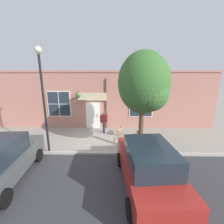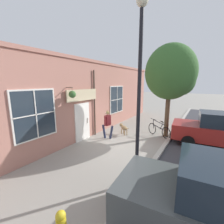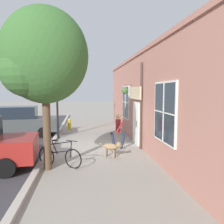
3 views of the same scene
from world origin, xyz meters
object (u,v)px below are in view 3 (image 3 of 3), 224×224
object	(u,v)px
pedestrian_walking	(118,128)
fire_hydrant	(69,124)
street_lamp	(57,75)
street_tree_by_curb	(42,59)
leaning_bicycle	(60,156)
parked_car_nearest_curb	(19,121)
dog_on_leash	(112,147)

from	to	relation	value
pedestrian_walking	fire_hydrant	distance (m)	5.93
street_lamp	pedestrian_walking	bearing A→B (deg)	136.96
street_tree_by_curb	leaning_bicycle	size ratio (longest dim) A/B	3.42
pedestrian_walking	fire_hydrant	bearing A→B (deg)	-65.02
leaning_bicycle	parked_car_nearest_curb	xyz separation A→B (m)	(2.87, -5.70, 0.50)
dog_on_leash	street_tree_by_curb	xyz separation A→B (m)	(2.42, 1.12, 3.26)
dog_on_leash	street_tree_by_curb	distance (m)	4.21
street_lamp	fire_hydrant	size ratio (longest dim) A/B	7.09
street_tree_by_curb	parked_car_nearest_curb	bearing A→B (deg)	-67.97
pedestrian_walking	leaning_bicycle	size ratio (longest dim) A/B	1.05
parked_car_nearest_curb	leaning_bicycle	bearing A→B (deg)	116.73
pedestrian_walking	leaning_bicycle	world-z (taller)	pedestrian_walking
street_lamp	street_tree_by_curb	bearing A→B (deg)	91.30
street_tree_by_curb	fire_hydrant	xyz separation A→B (m)	(-0.38, -7.61, -3.28)
dog_on_leash	street_lamp	xyz separation A→B (m)	(2.54, -3.93, 3.08)
fire_hydrant	dog_on_leash	bearing A→B (deg)	107.50
street_tree_by_curb	leaning_bicycle	xyz separation A→B (m)	(-0.46, -0.25, -3.30)
parked_car_nearest_curb	street_tree_by_curb	bearing A→B (deg)	112.03
pedestrian_walking	dog_on_leash	xyz separation A→B (m)	(0.44, 1.15, -0.55)
pedestrian_walking	street_tree_by_curb	size ratio (longest dim) A/B	0.31
dog_on_leash	leaning_bicycle	bearing A→B (deg)	23.68
dog_on_leash	fire_hydrant	xyz separation A→B (m)	(2.05, -6.50, -0.03)
street_tree_by_curb	fire_hydrant	bearing A→B (deg)	-92.83
leaning_bicycle	fire_hydrant	xyz separation A→B (m)	(0.08, -7.36, 0.02)
pedestrian_walking	street_lamp	world-z (taller)	street_lamp
leaning_bicycle	pedestrian_walking	bearing A→B (deg)	-140.14
leaning_bicycle	parked_car_nearest_curb	bearing A→B (deg)	-63.27
street_tree_by_curb	street_lamp	world-z (taller)	street_lamp
street_tree_by_curb	fire_hydrant	world-z (taller)	street_tree_by_curb
leaning_bicycle	street_lamp	bearing A→B (deg)	-83.17
pedestrian_walking	fire_hydrant	world-z (taller)	pedestrian_walking
fire_hydrant	parked_car_nearest_curb	bearing A→B (deg)	30.84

